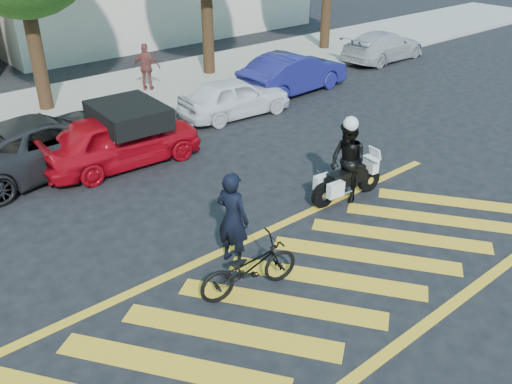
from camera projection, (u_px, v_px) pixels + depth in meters
ground at (306, 289)px, 9.60m from camera, size 90.00×90.00×0.00m
sidewalk at (48, 110)px, 17.67m from camera, size 60.00×5.00×0.15m
crosswalk at (305, 290)px, 9.57m from camera, size 12.33×4.00×0.01m
officer_bike at (233, 219)px, 9.93m from camera, size 0.62×0.78×1.87m
bicycle at (249, 267)px, 9.35m from camera, size 1.95×0.99×0.98m
police_motorcycle at (346, 181)px, 12.30m from camera, size 1.98×0.67×0.87m
officer_moto at (347, 163)px, 12.08m from camera, size 0.80×0.98×1.86m
red_convertible at (121, 139)px, 13.86m from camera, size 4.24×1.87×1.42m
parked_mid_left at (46, 143)px, 13.66m from camera, size 5.22×2.87×1.39m
parked_mid_right at (235, 97)px, 17.12m from camera, size 3.77×1.79×1.24m
parked_right at (293, 73)px, 19.24m from camera, size 4.37×1.74×1.42m
parked_far_right at (383, 46)px, 23.24m from camera, size 4.31×1.88×1.23m
pedestrian_right at (147, 67)px, 18.97m from camera, size 0.97×0.94×1.63m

